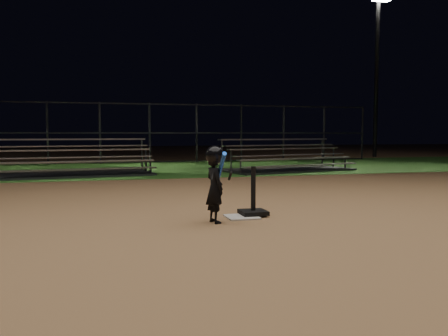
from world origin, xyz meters
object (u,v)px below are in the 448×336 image
at_px(batting_tee, 253,206).
at_px(bleacher_right, 286,164).
at_px(home_plate, 242,217).
at_px(light_pole_right, 377,62).
at_px(bleacher_left, 75,168).
at_px(child_batter, 215,182).

xyz_separation_m(batting_tee, bleacher_right, (3.70, 7.59, 0.07)).
height_order(home_plate, bleacher_right, bleacher_right).
bearing_deg(home_plate, light_pole_right, 51.23).
bearing_deg(bleacher_left, bleacher_right, -7.00).
relative_size(home_plate, light_pole_right, 0.05).
xyz_separation_m(bleacher_left, bleacher_right, (6.61, -0.00, -0.00)).
relative_size(batting_tee, bleacher_right, 0.15).
bearing_deg(batting_tee, home_plate, -153.91).
bearing_deg(child_batter, bleacher_right, -42.32).
height_order(batting_tee, bleacher_right, bleacher_right).
height_order(batting_tee, bleacher_left, bleacher_left).
height_order(child_batter, bleacher_right, child_batter).
bearing_deg(bleacher_left, child_batter, -81.24).
height_order(home_plate, child_batter, child_batter).
bearing_deg(home_plate, batting_tee, 26.09).
height_order(bleacher_left, bleacher_right, bleacher_left).
height_order(batting_tee, light_pole_right, light_pole_right).
bearing_deg(bleacher_left, light_pole_right, 19.27).
height_order(child_batter, bleacher_left, bleacher_left).
relative_size(child_batter, light_pole_right, 0.13).
distance_m(home_plate, light_pole_right, 19.79).
relative_size(child_batter, bleacher_left, 0.23).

